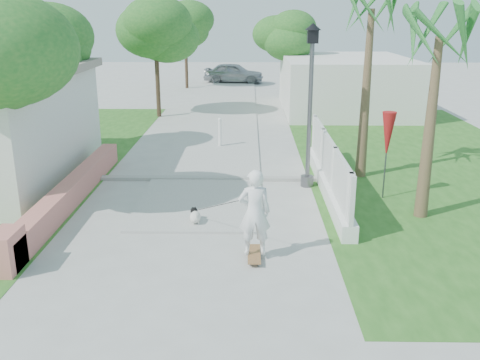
{
  "coord_description": "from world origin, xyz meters",
  "views": [
    {
      "loc": [
        1.25,
        -8.91,
        4.69
      ],
      "look_at": [
        1.05,
        2.53,
        1.1
      ],
      "focal_mm": 40.0,
      "sensor_mm": 36.0,
      "label": 1
    }
  ],
  "objects_px": {
    "bollard": "(220,132)",
    "parked_car": "(234,73)",
    "patio_umbrella": "(388,136)",
    "skateboarder": "(223,207)",
    "dog": "(195,216)",
    "street_lamp": "(310,101)"
  },
  "relations": [
    {
      "from": "skateboarder",
      "to": "dog",
      "type": "distance_m",
      "value": 1.33
    },
    {
      "from": "patio_umbrella",
      "to": "skateboarder",
      "type": "bearing_deg",
      "value": -144.6
    },
    {
      "from": "street_lamp",
      "to": "skateboarder",
      "type": "bearing_deg",
      "value": -119.2
    },
    {
      "from": "street_lamp",
      "to": "bollard",
      "type": "relative_size",
      "value": 4.07
    },
    {
      "from": "skateboarder",
      "to": "parked_car",
      "type": "distance_m",
      "value": 27.09
    },
    {
      "from": "patio_umbrella",
      "to": "dog",
      "type": "bearing_deg",
      "value": -158.05
    },
    {
      "from": "street_lamp",
      "to": "parked_car",
      "type": "xyz_separation_m",
      "value": [
        -2.73,
        23.18,
        -1.73
      ]
    },
    {
      "from": "bollard",
      "to": "dog",
      "type": "relative_size",
      "value": 1.98
    },
    {
      "from": "skateboarder",
      "to": "parked_car",
      "type": "height_order",
      "value": "skateboarder"
    },
    {
      "from": "patio_umbrella",
      "to": "dog",
      "type": "xyz_separation_m",
      "value": [
        -4.79,
        -1.93,
        -1.48
      ]
    },
    {
      "from": "skateboarder",
      "to": "bollard",
      "type": "bearing_deg",
      "value": -91.24
    },
    {
      "from": "skateboarder",
      "to": "dog",
      "type": "relative_size",
      "value": 4.36
    },
    {
      "from": "bollard",
      "to": "skateboarder",
      "type": "xyz_separation_m",
      "value": [
        0.52,
        -8.4,
        0.21
      ]
    },
    {
      "from": "patio_umbrella",
      "to": "skateboarder",
      "type": "distance_m",
      "value": 5.08
    },
    {
      "from": "bollard",
      "to": "patio_umbrella",
      "type": "relative_size",
      "value": 0.47
    },
    {
      "from": "bollard",
      "to": "patio_umbrella",
      "type": "distance_m",
      "value": 7.25
    },
    {
      "from": "street_lamp",
      "to": "skateboarder",
      "type": "height_order",
      "value": "street_lamp"
    },
    {
      "from": "bollard",
      "to": "parked_car",
      "type": "distance_m",
      "value": 18.68
    },
    {
      "from": "skateboarder",
      "to": "dog",
      "type": "bearing_deg",
      "value": -58.63
    },
    {
      "from": "parked_car",
      "to": "dog",
      "type": "bearing_deg",
      "value": -173.03
    },
    {
      "from": "street_lamp",
      "to": "parked_car",
      "type": "bearing_deg",
      "value": 96.72
    },
    {
      "from": "street_lamp",
      "to": "bollard",
      "type": "height_order",
      "value": "street_lamp"
    }
  ]
}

